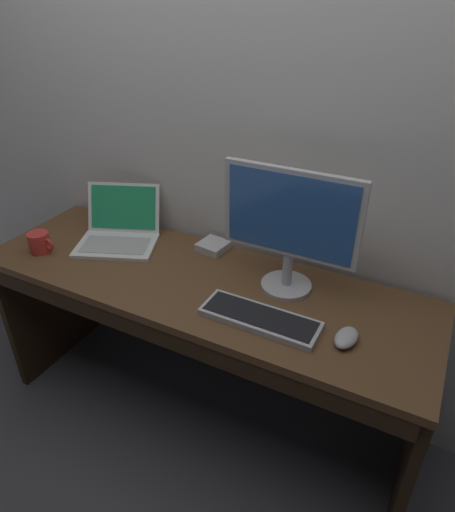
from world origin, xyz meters
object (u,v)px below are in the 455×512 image
external_drive_box (213,246)px  external_monitor (290,225)px  laptop_white (118,234)px  wired_keyboard (260,318)px  computer_mouse (346,338)px  coffee_mug (40,242)px

external_drive_box → external_monitor: bearing=-19.1°
laptop_white → external_monitor: size_ratio=0.86×
external_monitor → external_drive_box: (-0.38, 0.13, -0.25)m
laptop_white → wired_keyboard: size_ratio=1.03×
wired_keyboard → external_drive_box: (-0.38, 0.35, 0.00)m
laptop_white → external_drive_box: size_ratio=3.67×
laptop_white → computer_mouse: size_ratio=3.73×
wired_keyboard → coffee_mug: size_ratio=3.29×
wired_keyboard → external_drive_box: bearing=137.0°
external_monitor → coffee_mug: size_ratio=3.94×
external_monitor → wired_keyboard: (-0.01, -0.22, -0.26)m
external_monitor → coffee_mug: bearing=-167.9°
computer_mouse → coffee_mug: 1.31m
wired_keyboard → computer_mouse: (0.29, 0.03, 0.01)m
wired_keyboard → computer_mouse: bearing=6.0°
external_monitor → coffee_mug: external_monitor is taller
computer_mouse → external_drive_box: 0.74m
laptop_white → coffee_mug: bearing=-138.5°
external_monitor → coffee_mug: (-1.03, -0.22, -0.22)m
wired_keyboard → external_monitor: bearing=88.6°
external_monitor → computer_mouse: 0.42m
external_drive_box → computer_mouse: bearing=-25.8°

